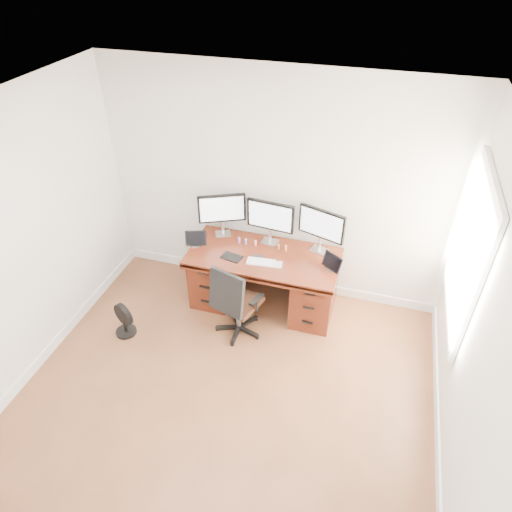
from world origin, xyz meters
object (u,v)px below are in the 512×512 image
(monitor_center, at_px, (270,217))
(desk, at_px, (264,277))
(floor_fan, at_px, (124,320))
(keyboard, at_px, (261,262))
(office_chair, at_px, (236,312))

(monitor_center, bearing_deg, desk, -84.53)
(floor_fan, relative_size, monitor_center, 0.73)
(desk, bearing_deg, monitor_center, 90.04)
(desk, distance_m, keyboard, 0.40)
(keyboard, bearing_deg, floor_fan, -156.13)
(desk, xyz_separation_m, office_chair, (-0.16, -0.56, -0.09))
(desk, xyz_separation_m, monitor_center, (-0.00, 0.24, 0.68))
(desk, relative_size, office_chair, 1.81)
(floor_fan, distance_m, monitor_center, 2.00)
(office_chair, relative_size, monitor_center, 1.70)
(office_chair, xyz_separation_m, keyboard, (0.17, 0.38, 0.45))
(office_chair, relative_size, keyboard, 3.06)
(office_chair, bearing_deg, monitor_center, 95.88)
(desk, xyz_separation_m, keyboard, (0.01, -0.17, 0.36))
(floor_fan, bearing_deg, office_chair, 41.36)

